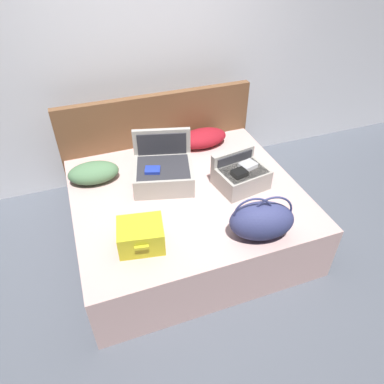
# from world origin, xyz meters

# --- Properties ---
(ground_plane) EXTENTS (12.00, 12.00, 0.00)m
(ground_plane) POSITION_xyz_m (0.00, 0.00, 0.00)
(ground_plane) COLOR #4C515B
(back_wall) EXTENTS (8.00, 0.10, 2.60)m
(back_wall) POSITION_xyz_m (0.00, 1.65, 1.30)
(back_wall) COLOR silver
(back_wall) RESTS_ON ground
(bed) EXTENTS (1.97, 1.74, 0.54)m
(bed) POSITION_xyz_m (0.00, 0.40, 0.27)
(bed) COLOR #BC9993
(bed) RESTS_ON ground
(headboard) EXTENTS (2.01, 0.08, 1.07)m
(headboard) POSITION_xyz_m (0.00, 1.31, 0.53)
(headboard) COLOR brown
(headboard) RESTS_ON ground
(hard_case_large) EXTENTS (0.62, 0.59, 0.43)m
(hard_case_large) POSITION_xyz_m (-0.15, 0.61, 0.66)
(hard_case_large) COLOR gray
(hard_case_large) RESTS_ON bed
(hard_case_medium) EXTENTS (0.47, 0.41, 0.29)m
(hard_case_medium) POSITION_xyz_m (0.48, 0.33, 0.65)
(hard_case_medium) COLOR gray
(hard_case_medium) RESTS_ON bed
(hard_case_small) EXTENTS (0.37, 0.33, 0.19)m
(hard_case_small) POSITION_xyz_m (-0.52, -0.07, 0.63)
(hard_case_small) COLOR gold
(hard_case_small) RESTS_ON bed
(duffel_bag) EXTENTS (0.54, 0.39, 0.38)m
(duffel_bag) POSITION_xyz_m (0.35, -0.28, 0.69)
(duffel_bag) COLOR navy
(duffel_bag) RESTS_ON bed
(pillow_near_headboard) EXTENTS (0.53, 0.32, 0.17)m
(pillow_near_headboard) POSITION_xyz_m (0.41, 1.09, 0.62)
(pillow_near_headboard) COLOR maroon
(pillow_near_headboard) RESTS_ON bed
(pillow_center_head) EXTENTS (0.47, 0.30, 0.18)m
(pillow_center_head) POSITION_xyz_m (-0.74, 0.84, 0.63)
(pillow_center_head) COLOR #4C724C
(pillow_center_head) RESTS_ON bed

